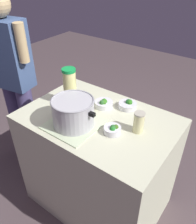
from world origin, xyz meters
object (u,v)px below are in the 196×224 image
at_px(mason_jar, 139,122).
at_px(person_cook, 15,83).
at_px(broccoli_bowl_front, 104,104).
at_px(broccoli_bowl_back, 128,105).
at_px(broccoli_bowl_center, 113,130).
at_px(lemonade_pitcher, 70,87).
at_px(cooking_pot, 73,112).

height_order(mason_jar, person_cook, person_cook).
xyz_separation_m(broccoli_bowl_front, broccoli_bowl_back, (-0.16, -0.09, -0.00)).
bearing_deg(broccoli_bowl_center, lemonade_pitcher, -12.77).
distance_m(mason_jar, broccoli_bowl_center, 0.17).
xyz_separation_m(lemonade_pitcher, broccoli_bowl_back, (-0.38, -0.21, -0.12)).
bearing_deg(cooking_pot, lemonade_pitcher, -43.79).
height_order(broccoli_bowl_center, broccoli_bowl_back, broccoli_bowl_back).
bearing_deg(broccoli_bowl_center, broccoli_bowl_front, -44.15).
bearing_deg(lemonade_pitcher, broccoli_bowl_center, 167.23).
relative_size(cooking_pot, broccoli_bowl_center, 3.10).
bearing_deg(broccoli_bowl_back, lemonade_pitcher, 29.30).
height_order(cooking_pot, mason_jar, cooking_pot).
height_order(cooking_pot, broccoli_bowl_back, cooking_pot).
bearing_deg(broccoli_bowl_back, mason_jar, 133.93).
height_order(broccoli_bowl_center, person_cook, person_cook).
bearing_deg(broccoli_bowl_back, broccoli_bowl_center, 102.86).
height_order(broccoli_bowl_front, broccoli_bowl_center, broccoli_bowl_front).
xyz_separation_m(cooking_pot, broccoli_bowl_center, (-0.26, -0.08, -0.08)).
bearing_deg(person_cook, mason_jar, -177.72).
bearing_deg(lemonade_pitcher, broccoli_bowl_back, -150.70).
relative_size(lemonade_pitcher, broccoli_bowl_back, 2.13).
xyz_separation_m(lemonade_pitcher, broccoli_bowl_center, (-0.45, 0.10, -0.12)).
bearing_deg(mason_jar, broccoli_bowl_back, -46.07).
distance_m(lemonade_pitcher, broccoli_bowl_center, 0.48).
bearing_deg(person_cook, broccoli_bowl_back, -166.19).
xyz_separation_m(broccoli_bowl_front, person_cook, (0.87, 0.16, -0.02)).
distance_m(lemonade_pitcher, broccoli_bowl_front, 0.28).
bearing_deg(broccoli_bowl_front, mason_jar, 162.80).
height_order(cooking_pot, lemonade_pitcher, lemonade_pitcher).
height_order(lemonade_pitcher, mason_jar, lemonade_pitcher).
bearing_deg(broccoli_bowl_back, broccoli_bowl_front, 31.20).
bearing_deg(cooking_pot, broccoli_bowl_front, -95.98).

